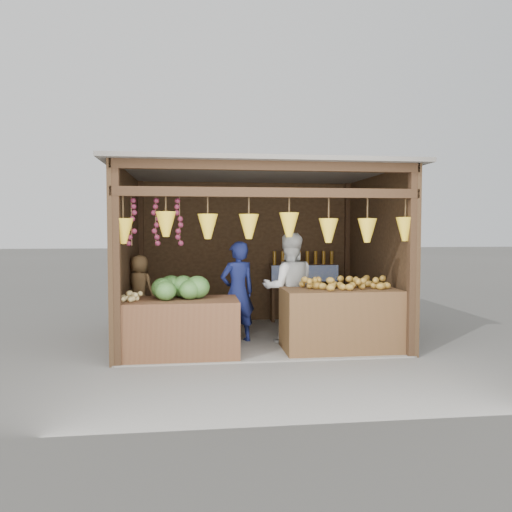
{
  "coord_description": "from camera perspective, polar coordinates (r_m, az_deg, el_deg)",
  "views": [
    {
      "loc": [
        -0.95,
        -7.81,
        1.72
      ],
      "look_at": [
        -0.01,
        -0.1,
        1.31
      ],
      "focal_mm": 35.0,
      "sensor_mm": 36.0,
      "label": 1
    }
  ],
  "objects": [
    {
      "name": "ground",
      "position": [
        8.06,
        -0.0,
        -9.32
      ],
      "size": [
        80.0,
        80.0,
        0.0
      ],
      "primitive_type": "plane",
      "color": "#514F49",
      "rests_on": "ground"
    },
    {
      "name": "tanfruit_pile",
      "position": [
        6.83,
        -14.1,
        -4.44
      ],
      "size": [
        0.34,
        0.4,
        0.13
      ],
      "primitive_type": null,
      "color": "#AB864F",
      "rests_on": "counter_left"
    },
    {
      "name": "melon_pile",
      "position": [
        6.88,
        -8.82,
        -3.53
      ],
      "size": [
        1.0,
        0.5,
        0.32
      ],
      "primitive_type": null,
      "color": "#185216",
      "rests_on": "counter_left"
    },
    {
      "name": "mango_pile",
      "position": [
        7.14,
        10.41,
        -2.86
      ],
      "size": [
        1.4,
        0.64,
        0.22
      ],
      "primitive_type": null,
      "color": "#B64818",
      "rests_on": "counter_right"
    },
    {
      "name": "woman_standing",
      "position": [
        7.57,
        3.81,
        -3.7
      ],
      "size": [
        0.83,
        0.66,
        1.67
      ],
      "primitive_type": "imported",
      "rotation": [
        0.0,
        0.0,
        3.11
      ],
      "color": "silver",
      "rests_on": "ground"
    },
    {
      "name": "counter_right",
      "position": [
        7.23,
        9.54,
        -7.21
      ],
      "size": [
        1.61,
        0.85,
        0.89
      ],
      "primitive_type": "cube",
      "color": "#473017",
      "rests_on": "ground"
    },
    {
      "name": "vendor_seated",
      "position": [
        7.98,
        -13.18,
        -3.56
      ],
      "size": [
        0.6,
        0.54,
        1.03
      ],
      "primitive_type": "imported",
      "rotation": [
        0.0,
        0.0,
        2.58
      ],
      "color": "brown",
      "rests_on": "stool"
    },
    {
      "name": "counter_left",
      "position": [
        6.9,
        -8.69,
        -8.14
      ],
      "size": [
        1.57,
        0.85,
        0.78
      ],
      "primitive_type": "cube",
      "color": "#472917",
      "rests_on": "ground"
    },
    {
      "name": "stool",
      "position": [
        8.08,
        -13.12,
        -8.26
      ],
      "size": [
        0.33,
        0.33,
        0.31
      ],
      "primitive_type": "cube",
      "color": "black",
      "rests_on": "ground"
    },
    {
      "name": "stall_structure",
      "position": [
        7.82,
        -0.21,
        2.61
      ],
      "size": [
        4.3,
        3.3,
        2.66
      ],
      "color": "slate",
      "rests_on": "ground"
    },
    {
      "name": "back_shelf",
      "position": [
        9.35,
        5.44,
        -2.2
      ],
      "size": [
        1.25,
        0.32,
        1.32
      ],
      "color": "#382314",
      "rests_on": "ground"
    },
    {
      "name": "man_standing",
      "position": [
        7.58,
        -2.12,
        -4.17
      ],
      "size": [
        0.66,
        0.55,
        1.55
      ],
      "primitive_type": "imported",
      "rotation": [
        0.0,
        0.0,
        3.51
      ],
      "color": "navy",
      "rests_on": "ground"
    }
  ]
}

